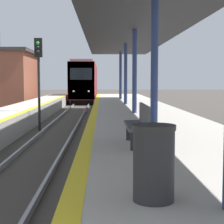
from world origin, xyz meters
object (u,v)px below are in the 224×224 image
(trash_bin, at_px, (154,163))
(bench, at_px, (139,123))
(train, at_px, (85,82))
(signal_far, at_px, (39,66))

(trash_bin, relative_size, bench, 0.55)
(train, relative_size, bench, 10.91)
(train, height_order, signal_far, train)
(train, height_order, bench, train)
(train, distance_m, signal_far, 27.49)
(signal_far, distance_m, bench, 10.50)
(signal_far, xyz_separation_m, bench, (3.85, -9.62, -1.65))
(bench, bearing_deg, signal_far, 111.81)
(signal_far, distance_m, trash_bin, 14.16)
(trash_bin, bearing_deg, signal_far, 105.01)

